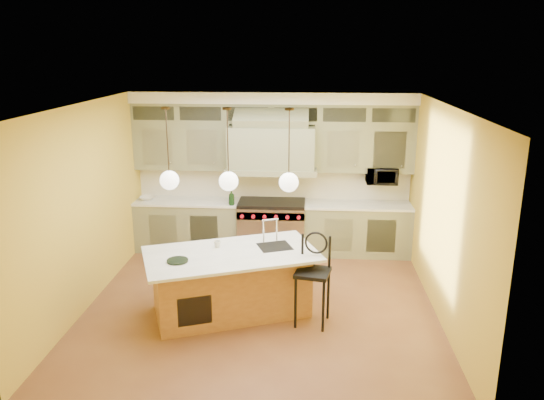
# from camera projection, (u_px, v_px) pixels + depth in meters

# --- Properties ---
(floor) EXTENTS (5.00, 5.00, 0.00)m
(floor) POSITION_uv_depth(u_px,v_px,m) (261.00, 304.00, 7.78)
(floor) COLOR brown
(floor) RESTS_ON ground
(ceiling) EXTENTS (5.00, 5.00, 0.00)m
(ceiling) POSITION_uv_depth(u_px,v_px,m) (260.00, 105.00, 6.98)
(ceiling) COLOR white
(ceiling) RESTS_ON wall_back
(wall_back) EXTENTS (5.00, 0.00, 5.00)m
(wall_back) POSITION_uv_depth(u_px,v_px,m) (273.00, 171.00, 9.77)
(wall_back) COLOR gold
(wall_back) RESTS_ON ground
(wall_front) EXTENTS (5.00, 0.00, 5.00)m
(wall_front) POSITION_uv_depth(u_px,v_px,m) (236.00, 288.00, 4.98)
(wall_front) COLOR gold
(wall_front) RESTS_ON ground
(wall_left) EXTENTS (0.00, 5.00, 5.00)m
(wall_left) POSITION_uv_depth(u_px,v_px,m) (86.00, 206.00, 7.55)
(wall_left) COLOR gold
(wall_left) RESTS_ON ground
(wall_right) EXTENTS (0.00, 5.00, 5.00)m
(wall_right) POSITION_uv_depth(u_px,v_px,m) (443.00, 214.00, 7.20)
(wall_right) COLOR gold
(wall_right) RESTS_ON ground
(back_cabinetry) EXTENTS (5.00, 0.77, 2.90)m
(back_cabinetry) POSITION_uv_depth(u_px,v_px,m) (272.00, 175.00, 9.52)
(back_cabinetry) COLOR gray
(back_cabinetry) RESTS_ON floor
(range) EXTENTS (1.20, 0.74, 0.96)m
(range) POSITION_uv_depth(u_px,v_px,m) (272.00, 226.00, 9.70)
(range) COLOR silver
(range) RESTS_ON floor
(kitchen_island) EXTENTS (2.62, 2.00, 1.35)m
(kitchen_island) POSITION_uv_depth(u_px,v_px,m) (231.00, 281.00, 7.43)
(kitchen_island) COLOR #985D36
(kitchen_island) RESTS_ON floor
(counter_stool) EXTENTS (0.52, 0.52, 1.26)m
(counter_stool) POSITION_uv_depth(u_px,v_px,m) (313.00, 273.00, 7.09)
(counter_stool) COLOR black
(counter_stool) RESTS_ON floor
(microwave) EXTENTS (0.54, 0.37, 0.30)m
(microwave) POSITION_uv_depth(u_px,v_px,m) (382.00, 175.00, 9.40)
(microwave) COLOR black
(microwave) RESTS_ON back_cabinetry
(oil_bottle_a) EXTENTS (0.11, 0.11, 0.28)m
(oil_bottle_a) POSITION_uv_depth(u_px,v_px,m) (231.00, 198.00, 9.37)
(oil_bottle_a) COLOR black
(oil_bottle_a) RESTS_ON back_cabinetry
(oil_bottle_b) EXTENTS (0.09, 0.09, 0.18)m
(oil_bottle_b) POSITION_uv_depth(u_px,v_px,m) (232.00, 197.00, 9.61)
(oil_bottle_b) COLOR black
(oil_bottle_b) RESTS_ON back_cabinetry
(fruit_bowl) EXTENTS (0.27, 0.27, 0.06)m
(fruit_bowl) POSITION_uv_depth(u_px,v_px,m) (147.00, 198.00, 9.74)
(fruit_bowl) COLOR silver
(fruit_bowl) RESTS_ON back_cabinetry
(cup) EXTENTS (0.11, 0.11, 0.09)m
(cup) POSITION_uv_depth(u_px,v_px,m) (217.00, 244.00, 7.46)
(cup) COLOR silver
(cup) RESTS_ON kitchen_island
(pendant_left) EXTENTS (0.26, 0.26, 1.11)m
(pendant_left) POSITION_uv_depth(u_px,v_px,m) (169.00, 178.00, 7.08)
(pendant_left) COLOR #2D2319
(pendant_left) RESTS_ON ceiling
(pendant_center) EXTENTS (0.26, 0.26, 1.11)m
(pendant_center) POSITION_uv_depth(u_px,v_px,m) (229.00, 179.00, 7.03)
(pendant_center) COLOR #2D2319
(pendant_center) RESTS_ON ceiling
(pendant_right) EXTENTS (0.26, 0.26, 1.11)m
(pendant_right) POSITION_uv_depth(u_px,v_px,m) (289.00, 180.00, 6.97)
(pendant_right) COLOR #2D2319
(pendant_right) RESTS_ON ceiling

